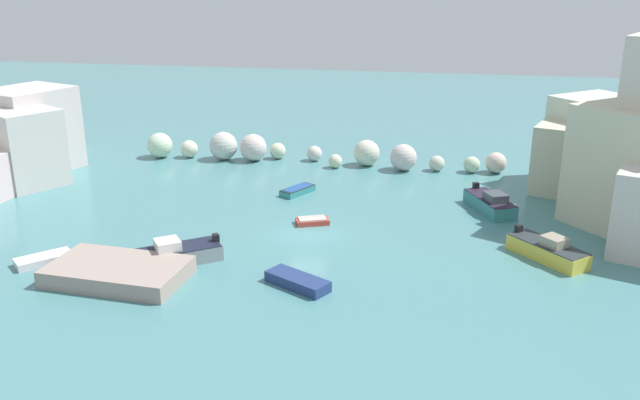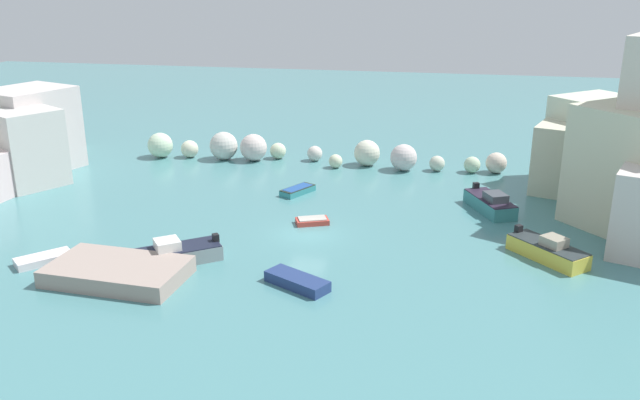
{
  "view_description": "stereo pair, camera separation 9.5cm",
  "coord_description": "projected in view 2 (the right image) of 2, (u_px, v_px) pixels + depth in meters",
  "views": [
    {
      "loc": [
        9.11,
        -41.49,
        16.94
      ],
      "look_at": [
        0.0,
        4.29,
        1.0
      ],
      "focal_mm": 37.43,
      "sensor_mm": 36.0,
      "label": 1
    },
    {
      "loc": [
        9.21,
        -41.47,
        16.94
      ],
      "look_at": [
        0.0,
        4.29,
        1.0
      ],
      "focal_mm": 37.43,
      "sensor_mm": 36.0,
      "label": 2
    }
  ],
  "objects": [
    {
      "name": "stone_dock",
      "position": [
        118.0,
        272.0,
        38.7
      ],
      "size": [
        8.06,
        5.01,
        0.99
      ],
      "primitive_type": "cube",
      "rotation": [
        0.0,
        0.0,
        -0.06
      ],
      "color": "#A28E83",
      "rests_on": "ground"
    },
    {
      "name": "moored_boat_5",
      "position": [
        297.0,
        281.0,
        37.89
      ],
      "size": [
        4.09,
        3.1,
        0.63
      ],
      "rotation": [
        0.0,
        0.0,
        5.79
      ],
      "color": "navy",
      "rests_on": "cove_water"
    },
    {
      "name": "moored_boat_3",
      "position": [
        298.0,
        190.0,
        53.87
      ],
      "size": [
        2.56,
        3.32,
        0.53
      ],
      "rotation": [
        0.0,
        0.0,
        1.07
      ],
      "color": "teal",
      "rests_on": "cove_water"
    },
    {
      "name": "rock_breakwater",
      "position": [
        296.0,
        151.0,
        62.26
      ],
      "size": [
        33.67,
        3.74,
        2.66
      ],
      "color": "beige",
      "rests_on": "ground"
    },
    {
      "name": "moored_boat_1",
      "position": [
        44.0,
        259.0,
        41.02
      ],
      "size": [
        3.24,
        3.39,
        0.48
      ],
      "rotation": [
        0.0,
        0.0,
        0.84
      ],
      "color": "silver",
      "rests_on": "cove_water"
    },
    {
      "name": "cove_water",
      "position": [
        308.0,
        234.0,
        45.67
      ],
      "size": [
        160.0,
        160.0,
        0.0
      ],
      "primitive_type": "plane",
      "color": "teal",
      "rests_on": "ground"
    },
    {
      "name": "moored_boat_2",
      "position": [
        490.0,
        203.0,
        49.76
      ],
      "size": [
        3.87,
        5.37,
        1.64
      ],
      "rotation": [
        0.0,
        0.0,
        5.15
      ],
      "color": "teal",
      "rests_on": "cove_water"
    },
    {
      "name": "moored_boat_6",
      "position": [
        312.0,
        221.0,
        47.4
      ],
      "size": [
        2.58,
        2.01,
        0.45
      ],
      "rotation": [
        0.0,
        0.0,
        3.53
      ],
      "color": "#C03E33",
      "rests_on": "cove_water"
    },
    {
      "name": "moored_boat_0",
      "position": [
        176.0,
        254.0,
        40.96
      ],
      "size": [
        5.48,
        4.84,
        1.57
      ],
      "rotation": [
        0.0,
        0.0,
        3.79
      ],
      "color": "gray",
      "rests_on": "cove_water"
    },
    {
      "name": "moored_boat_4",
      "position": [
        548.0,
        250.0,
        41.4
      ],
      "size": [
        4.83,
        4.98,
        1.63
      ],
      "rotation": [
        0.0,
        0.0,
        5.47
      ],
      "color": "gold",
      "rests_on": "cove_water"
    }
  ]
}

